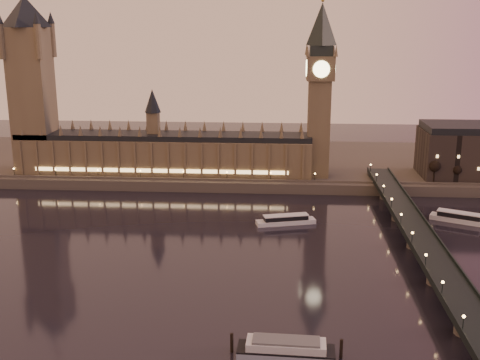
# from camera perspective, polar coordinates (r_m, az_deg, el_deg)

# --- Properties ---
(ground) EXTENTS (700.00, 700.00, 0.00)m
(ground) POSITION_cam_1_polar(r_m,az_deg,el_deg) (258.03, -3.36, -7.46)
(ground) COLOR black
(ground) RESTS_ON ground
(far_embankment) EXTENTS (560.00, 130.00, 6.00)m
(far_embankment) POSITION_cam_1_polar(r_m,az_deg,el_deg) (412.71, 3.61, 1.58)
(far_embankment) COLOR #423D35
(far_embankment) RESTS_ON ground
(palace_of_westminster) EXTENTS (180.00, 26.62, 52.00)m
(palace_of_westminster) POSITION_cam_1_polar(r_m,az_deg,el_deg) (372.49, -7.25, 2.98)
(palace_of_westminster) COLOR brown
(palace_of_westminster) RESTS_ON ground
(victoria_tower) EXTENTS (31.68, 31.68, 118.00)m
(victoria_tower) POSITION_cam_1_polar(r_m,az_deg,el_deg) (389.45, -19.24, 9.36)
(victoria_tower) COLOR brown
(victoria_tower) RESTS_ON ground
(big_ben) EXTENTS (17.68, 17.68, 104.00)m
(big_ben) POSITION_cam_1_polar(r_m,az_deg,el_deg) (359.93, 7.60, 9.36)
(big_ben) COLOR brown
(big_ben) RESTS_ON ground
(westminster_bridge) EXTENTS (13.20, 260.00, 15.30)m
(westminster_bridge) POSITION_cam_1_polar(r_m,az_deg,el_deg) (261.26, 17.12, -6.54)
(westminster_bridge) COLOR black
(westminster_bridge) RESTS_ON ground
(bare_tree_0) EXTENTS (5.48, 5.48, 11.15)m
(bare_tree_0) POSITION_cam_1_polar(r_m,az_deg,el_deg) (367.21, 18.17, 0.98)
(bare_tree_0) COLOR black
(bare_tree_0) RESTS_ON ground
(bare_tree_1) EXTENTS (5.48, 5.48, 11.15)m
(bare_tree_1) POSITION_cam_1_polar(r_m,az_deg,el_deg) (370.77, 20.17, 0.94)
(bare_tree_1) COLOR black
(bare_tree_1) RESTS_ON ground
(cruise_boat_a) EXTENTS (30.17, 13.81, 4.72)m
(cruise_boat_a) POSITION_cam_1_polar(r_m,az_deg,el_deg) (299.92, 4.37, -3.80)
(cruise_boat_a) COLOR silver
(cruise_boat_a) RESTS_ON ground
(cruise_boat_b) EXTENTS (27.96, 18.29, 5.12)m
(cruise_boat_b) POSITION_cam_1_polar(r_m,az_deg,el_deg) (321.46, 20.04, -3.36)
(cruise_boat_b) COLOR silver
(cruise_boat_b) RESTS_ON ground
(moored_barge) EXTENTS (33.96, 9.46, 6.23)m
(moored_barge) POSITION_cam_1_polar(r_m,az_deg,el_deg) (187.99, 4.38, -15.68)
(moored_barge) COLOR #91A0B8
(moored_barge) RESTS_ON ground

